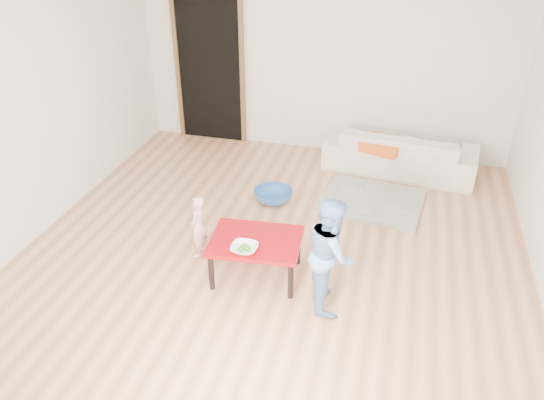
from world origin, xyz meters
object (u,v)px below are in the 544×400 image
at_px(red_table, 256,258).
at_px(bowl, 244,248).
at_px(sofa, 400,151).
at_px(child_blue, 331,254).
at_px(basin, 273,196).
at_px(child_pink, 198,227).

height_order(red_table, bowl, bowl).
bearing_deg(bowl, sofa, 66.22).
height_order(bowl, child_blue, child_blue).
distance_m(sofa, red_table, 2.85).
bearing_deg(bowl, basin, 95.55).
bearing_deg(sofa, basin, 46.97).
relative_size(child_blue, basin, 2.30).
xyz_separation_m(sofa, bowl, (-1.23, -2.79, 0.17)).
xyz_separation_m(child_pink, basin, (0.45, 1.21, -0.25)).
distance_m(bowl, child_blue, 0.77).
xyz_separation_m(red_table, child_pink, (-0.65, 0.19, 0.12)).
bearing_deg(child_blue, bowl, 75.53).
bearing_deg(child_pink, basin, 159.02).
distance_m(sofa, bowl, 3.06).
distance_m(bowl, child_pink, 0.73).
height_order(bowl, basin, bowl).
xyz_separation_m(sofa, child_pink, (-1.83, -2.40, 0.05)).
height_order(child_pink, basin, child_pink).
relative_size(sofa, bowl, 7.93).
distance_m(child_pink, child_blue, 1.44).
xyz_separation_m(bowl, child_pink, (-0.60, 0.39, -0.12)).
height_order(sofa, child_blue, child_blue).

